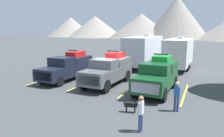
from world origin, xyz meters
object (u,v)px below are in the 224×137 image
at_px(camper_trailer_b, 179,52).
at_px(dog, 133,105).
at_px(camper_trailer_a, 144,50).
at_px(pickup_truck_a, 68,67).
at_px(person_b, 141,111).
at_px(pickup_truck_b, 108,70).
at_px(pickup_truck_c, 157,75).
at_px(person_a, 177,94).

height_order(camper_trailer_b, dog, camper_trailer_b).
xyz_separation_m(camper_trailer_a, dog, (3.18, -14.08, -1.57)).
xyz_separation_m(pickup_truck_a, dog, (7.70, -5.18, -0.71)).
bearing_deg(pickup_truck_a, camper_trailer_b, 46.44).
height_order(pickup_truck_a, dog, pickup_truck_a).
relative_size(camper_trailer_b, dog, 8.11).
xyz_separation_m(pickup_truck_a, person_b, (8.71, -7.20, -0.20)).
distance_m(pickup_truck_b, dog, 6.23).
relative_size(pickup_truck_b, person_b, 3.51).
bearing_deg(person_b, pickup_truck_b, 123.58).
bearing_deg(dog, pickup_truck_c, 85.14).
relative_size(person_a, dog, 1.78).
bearing_deg(person_b, pickup_truck_a, 140.43).
height_order(pickup_truck_c, camper_trailer_a, camper_trailer_a).
distance_m(pickup_truck_a, camper_trailer_b, 12.30).
xyz_separation_m(pickup_truck_b, dog, (3.65, -4.99, -0.79)).
height_order(pickup_truck_b, person_b, pickup_truck_b).
bearing_deg(pickup_truck_b, pickup_truck_c, -6.27).
distance_m(camper_trailer_a, dog, 14.52).
distance_m(pickup_truck_a, camper_trailer_a, 10.02).
relative_size(camper_trailer_a, person_a, 5.38).
height_order(pickup_truck_b, pickup_truck_c, pickup_truck_b).
distance_m(camper_trailer_a, camper_trailer_b, 3.93).
xyz_separation_m(person_a, dog, (-2.16, -1.12, -0.52)).
bearing_deg(dog, pickup_truck_a, 146.08).
height_order(pickup_truck_a, camper_trailer_b, camper_trailer_b).
relative_size(pickup_truck_b, camper_trailer_b, 0.77).
bearing_deg(person_b, dog, 116.54).
height_order(pickup_truck_c, person_a, pickup_truck_c).
bearing_deg(dog, person_b, -63.46).
bearing_deg(camper_trailer_b, person_a, -83.82).
height_order(person_a, dog, person_a).
relative_size(pickup_truck_c, person_b, 3.32).
distance_m(camper_trailer_b, person_b, 16.13).
bearing_deg(person_a, pickup_truck_a, 157.60).
bearing_deg(person_a, camper_trailer_b, 96.18).
relative_size(camper_trailer_b, person_b, 4.59).
distance_m(camper_trailer_a, person_b, 16.67).
relative_size(pickup_truck_a, person_b, 3.54).
bearing_deg(dog, camper_trailer_a, 102.72).
bearing_deg(camper_trailer_a, pickup_truck_b, -92.95).
relative_size(pickup_truck_a, dog, 6.25).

